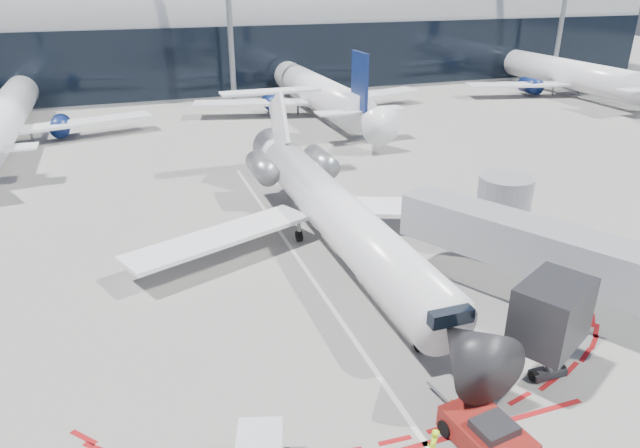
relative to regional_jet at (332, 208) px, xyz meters
name	(u,v)px	position (x,y,z in m)	size (l,w,h in m)	color
ground	(321,292)	(-2.45, -5.08, -2.63)	(260.00, 260.00, 0.00)	slate
apron_centerline	(310,275)	(-2.45, -3.08, -2.63)	(0.25, 40.00, 0.01)	silver
apron_stop_bar	(426,444)	(-2.45, -16.58, -2.63)	(14.00, 0.25, 0.01)	maroon
terminal_building	(174,28)	(-2.45, 59.89, 5.89)	(150.00, 24.15, 24.00)	#919597
jet_bridge	(516,239)	(7.34, -8.09, 0.37)	(10.03, 15.20, 4.90)	gray
light_mast_centre	(229,4)	(2.55, 42.92, 9.87)	(0.70, 0.70, 25.00)	slate
regional_jet	(332,208)	(0.00, 0.00, 0.00)	(25.53, 31.49, 7.89)	white
pushback_tug	(487,434)	(-0.47, -17.40, -2.05)	(2.53, 5.17, 1.32)	#63150E
ramp_worker	(433,448)	(-2.73, -17.48, -1.86)	(0.56, 0.37, 1.55)	#CBEE19
safety_cone_right	(451,403)	(-0.59, -15.24, -2.39)	(0.36, 0.36, 0.49)	#E45604
bg_airliner_2	(312,66)	(11.18, 36.95, 2.92)	(34.35, 36.37, 11.11)	white
bg_airliner_3	(567,53)	(48.80, 36.58, 3.03)	(34.99, 37.05, 11.32)	white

